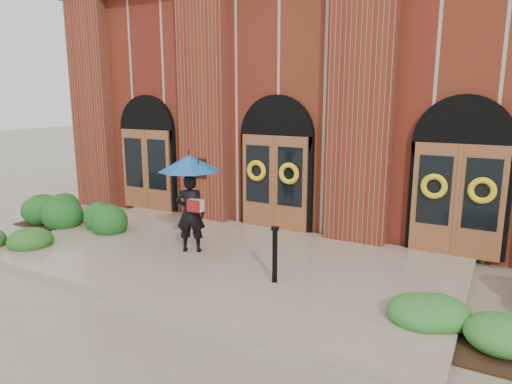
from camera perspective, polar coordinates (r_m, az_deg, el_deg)
The scene contains 7 objects.
ground at distance 10.28m, azimuth -4.72°, elevation -8.95°, with size 90.00×90.00×0.00m, color gray.
landing at distance 10.37m, azimuth -4.26°, elevation -8.31°, with size 10.00×5.30×0.15m, color tan.
church_building at distance 17.59m, azimuth 11.54°, elevation 11.10°, with size 16.20×12.53×7.00m.
man_with_umbrella at distance 10.31m, azimuth -8.28°, elevation 0.90°, with size 1.85×1.85×2.23m.
metal_post at distance 8.73m, azimuth 2.38°, elevation -7.69°, with size 0.19×0.19×1.09m.
hedge_wall_left at distance 13.94m, azimuth -21.61°, elevation -2.42°, with size 3.23×1.29×0.83m, color #194D1A.
hedge_front_right at distance 7.75m, azimuth 24.78°, elevation -15.22°, with size 1.41×1.21×0.50m, color #2A6524.
Camera 1 is at (5.41, -7.96, 3.62)m, focal length 32.00 mm.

